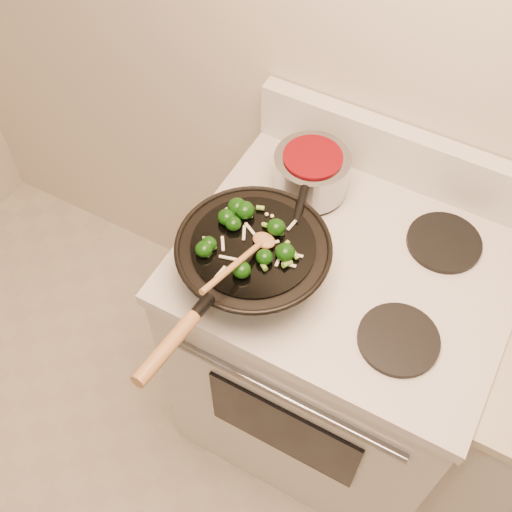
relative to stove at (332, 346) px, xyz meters
The scene contains 5 objects.
stove is the anchor object (origin of this frame).
wok 0.57m from the stove, 138.87° to the right, with size 0.35×0.58×0.16m.
stirfry 0.64m from the stove, 144.75° to the right, with size 0.22×0.22×0.04m.
wooden_spoon 0.65m from the stove, 130.14° to the right, with size 0.06×0.24×0.08m.
saucepan 0.57m from the stove, 141.05° to the left, with size 0.19×0.30×0.11m.
Camera 1 is at (0.11, 0.29, 2.17)m, focal length 45.00 mm.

